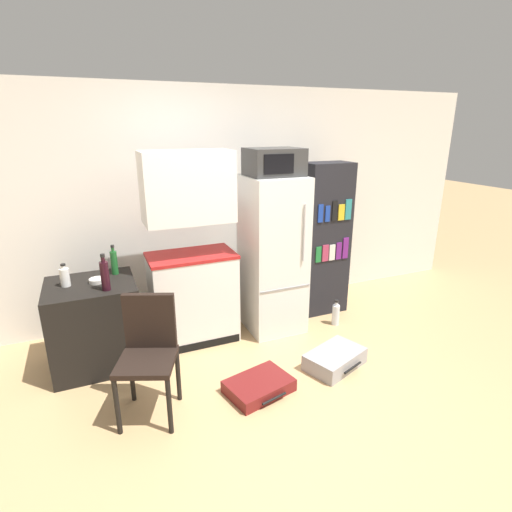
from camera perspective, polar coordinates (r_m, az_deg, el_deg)
The scene contains 15 objects.
ground_plane at distance 3.33m, azimuth 5.78°, elevation -20.75°, with size 24.00×24.00×0.00m, color tan.
wall_back at distance 4.58m, azimuth -3.59°, elevation 7.57°, with size 6.40×0.10×2.49m.
side_table at distance 3.91m, azimuth -22.02°, elevation -9.01°, with size 0.74×0.67×0.78m.
kitchen_hutch at distance 3.90m, azimuth -9.23°, elevation -0.27°, with size 0.84×0.49×1.88m.
refrigerator at distance 4.13m, azimuth 2.39°, elevation 0.16°, with size 0.57×0.63×1.62m.
microwave at distance 3.94m, azimuth 2.58°, elevation 13.27°, with size 0.52×0.42×0.26m.
bookshelf at distance 4.57m, azimuth 9.75°, elevation 2.30°, with size 0.52×0.33×1.71m.
bottle_milk_white at distance 3.75m, azimuth -25.65°, elevation -2.69°, with size 0.08×0.08×0.20m.
bottle_green_tall at distance 3.87m, azimuth -19.61°, elevation -0.80°, with size 0.06×0.06×0.28m.
bottle_wine_dark at distance 3.51m, azimuth -20.78°, elevation -2.56°, with size 0.07×0.07×0.32m.
bowl at distance 3.75m, azimuth -21.75°, elevation -3.26°, with size 0.13×0.13×0.04m.
chair at distance 3.11m, azimuth -15.10°, elevation -12.23°, with size 0.52×0.52×0.92m.
suitcase_large_flat at distance 3.45m, azimuth 0.42°, elevation -18.06°, with size 0.59×0.47×0.10m.
suitcase_small_flat at distance 3.80m, azimuth 11.21°, elevation -14.23°, with size 0.62×0.50×0.15m.
water_bottle_front at distance 4.50m, azimuth 11.32°, elevation -8.14°, with size 0.08×0.08×0.29m.
Camera 1 is at (-1.30, -2.25, 2.09)m, focal length 28.00 mm.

